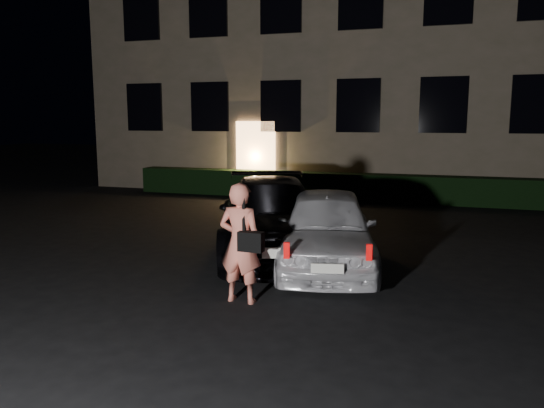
% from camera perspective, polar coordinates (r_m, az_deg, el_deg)
% --- Properties ---
extents(ground, '(80.00, 80.00, 0.00)m').
position_cam_1_polar(ground, '(7.34, -4.71, -11.39)').
color(ground, black).
rests_on(ground, ground).
extents(building, '(20.00, 8.11, 12.00)m').
position_cam_1_polar(building, '(21.77, 11.16, 18.01)').
color(building, '#6E644E').
rests_on(building, ground).
extents(hedge, '(15.00, 0.70, 0.85)m').
position_cam_1_polar(hedge, '(17.19, 8.81, 1.83)').
color(hedge, black).
rests_on(hedge, ground).
extents(sedan, '(3.56, 5.24, 1.41)m').
position_cam_1_polar(sedan, '(10.30, -0.04, -1.32)').
color(sedan, black).
rests_on(sedan, ground).
extents(hatch, '(2.46, 4.28, 1.37)m').
position_cam_1_polar(hatch, '(9.33, 5.87, -2.58)').
color(hatch, silver).
rests_on(hatch, ground).
extents(man, '(0.70, 0.43, 1.71)m').
position_cam_1_polar(man, '(7.45, -3.40, -4.19)').
color(man, '#F07D67').
rests_on(man, ground).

